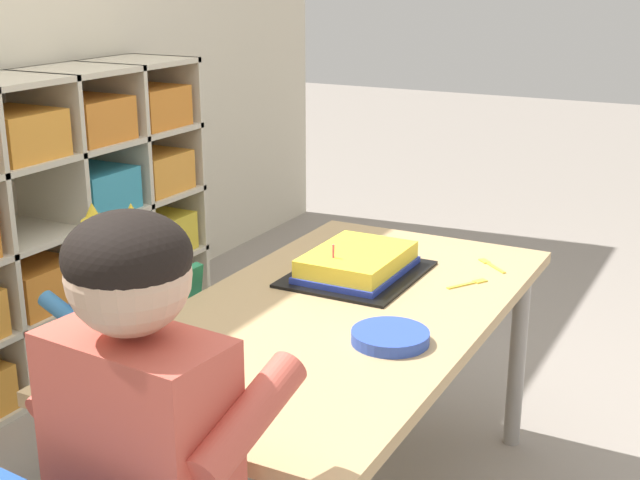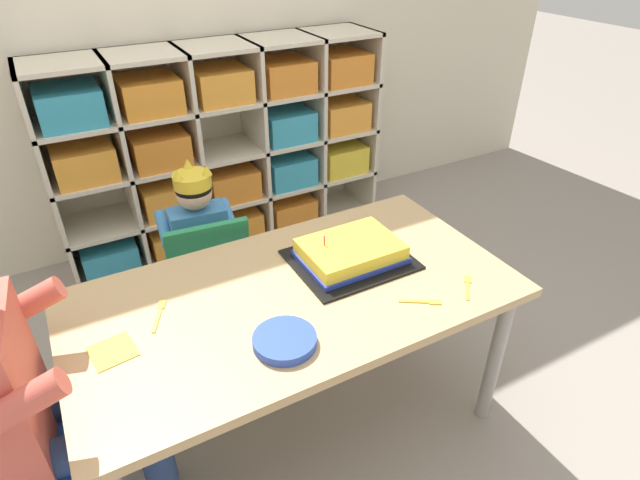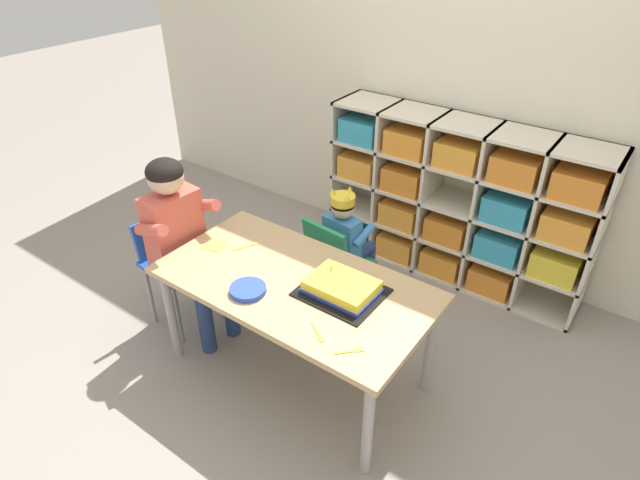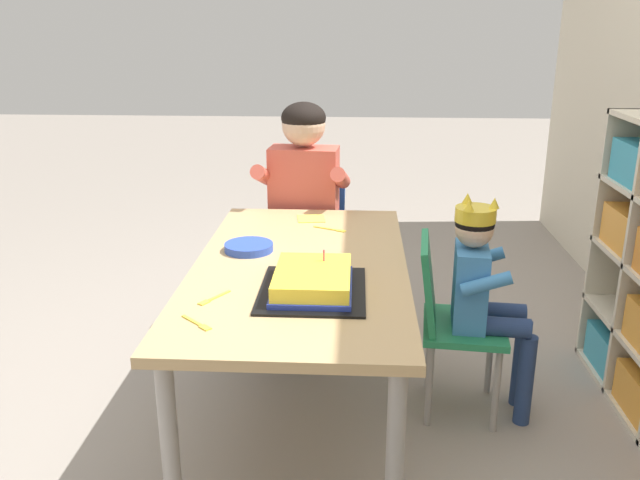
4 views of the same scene
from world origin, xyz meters
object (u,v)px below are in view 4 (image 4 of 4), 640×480
Objects in this scene: paper_plate_stack at (249,247)px; child_with_crown at (483,283)px; adult_helper_seated at (302,196)px; fork_near_child_seat at (213,299)px; classroom_chair_blue at (449,314)px; classroom_chair_adult_side at (306,237)px; fork_scattered_mid_table at (198,324)px; fork_at_table_front_edge at (332,229)px; activity_table at (300,281)px; birthday_cake_on_tray at (313,282)px.

child_with_crown is at bearing 89.29° from paper_plate_stack.
adult_helper_seated is 9.24× the size of fork_near_child_seat.
fork_near_child_seat is at bearing 125.61° from classroom_chair_blue.
classroom_chair_adult_side is 6.55× the size of fork_scattered_mid_table.
classroom_chair_blue reaches higher than fork_near_child_seat.
child_with_crown is 7.17× the size of fork_near_child_seat.
adult_helper_seated is at bearing -41.76° from fork_at_table_front_edge.
child_with_crown is at bearing 100.18° from activity_table.
child_with_crown reaches higher than birthday_cake_on_tray.
activity_table is 3.56× the size of birthday_cake_on_tray.
birthday_cake_on_tray reaches higher than fork_near_child_seat.
classroom_chair_adult_side reaches higher than fork_at_table_front_edge.
activity_table is 2.03× the size of classroom_chair_adult_side.
child_with_crown is 8.08× the size of fork_scattered_mid_table.
child_with_crown is 0.68m from birthday_cake_on_tray.
paper_plate_stack is at bearing 95.06° from child_with_crown.
paper_plate_stack reaches higher than fork_near_child_seat.
child_with_crown reaches higher than activity_table.
child_with_crown is 1.00m from classroom_chair_adult_side.
activity_table is 0.85m from classroom_chair_adult_side.
child_with_crown reaches higher than classroom_chair_adult_side.
classroom_chair_blue is 0.64m from birthday_cake_on_tray.
child_with_crown is 0.94m from adult_helper_seated.
activity_table is at bearing -166.24° from birthday_cake_on_tray.
classroom_chair_adult_side is at bearing 22.95° from fork_near_child_seat.
adult_helper_seated reaches higher than paper_plate_stack.
fork_scattered_mid_table reaches higher than activity_table.
classroom_chair_blue is 0.88m from adult_helper_seated.
classroom_chair_blue is at bearing 127.49° from birthday_cake_on_tray.
adult_helper_seated is at bearing -175.73° from activity_table.
classroom_chair_adult_side reaches higher than fork_near_child_seat.
paper_plate_stack is 0.60m from fork_scattered_mid_table.
classroom_chair_adult_side is at bearing 168.37° from paper_plate_stack.
child_with_crown is 2.16× the size of birthday_cake_on_tray.
fork_scattered_mid_table is at bearing -93.61° from adult_helper_seated.
fork_near_child_seat is at bearing 90.66° from fork_at_table_front_edge.
paper_plate_stack is 1.70× the size of fork_scattered_mid_table.
birthday_cake_on_tray is 0.44m from paper_plate_stack.
activity_table is 0.74m from adult_helper_seated.
paper_plate_stack is (-0.12, -0.19, 0.08)m from activity_table.
adult_helper_seated is 1.06m from fork_near_child_seat.
adult_helper_seated is at bearing 22.51° from fork_near_child_seat.
fork_near_child_seat reaches higher than activity_table.
classroom_chair_blue is 0.62× the size of adult_helper_seated.
classroom_chair_blue reaches higher than fork_scattered_mid_table.
activity_table is at bearing -4.61° from fork_near_child_seat.
fork_scattered_mid_table is at bearing -50.22° from birthday_cake_on_tray.
adult_helper_seated is 0.97m from birthday_cake_on_tray.
child_with_crown reaches higher than fork_at_table_front_edge.
paper_plate_stack is at bearing -97.91° from adult_helper_seated.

